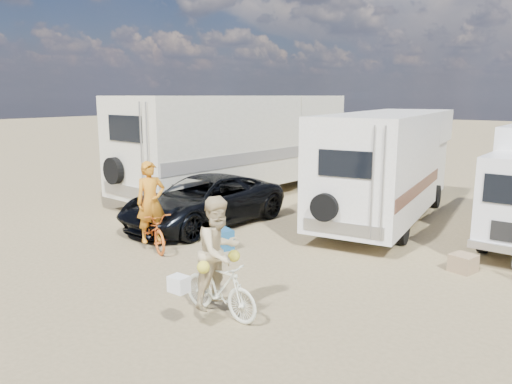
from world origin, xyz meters
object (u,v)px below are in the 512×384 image
Objects in this scene: rv_main at (389,167)px; dark_suv at (203,201)px; rider_man at (151,210)px; bike_man at (152,230)px; rv_left at (237,146)px; crate at (463,263)px; cooler at (221,239)px; rider_woman at (219,263)px; bike_woman at (220,288)px.

rv_main is 1.56× the size of dark_suv.
rv_main is at bearing -5.65° from rider_man.
bike_man is 0.92× the size of rider_man.
rv_left reaches higher than rv_main.
bike_man is at bearing -74.01° from dark_suv.
rv_main is at bearing 47.38° from dark_suv.
rv_left is at bearing 158.47° from crate.
rider_man is 3.22× the size of cooler.
dark_suv is 2.83× the size of bike_man.
bike_man is 1.61m from cooler.
crate is at bearing -27.28° from rider_woman.
dark_suv is 10.92× the size of crate.
rider_woman reaches higher than dark_suv.
rider_woman is (3.59, -1.74, -0.04)m from rider_man.
rv_left is 5.10× the size of rider_woman.
rv_main is 7.71m from rider_woman.
rider_woman is (4.10, -4.05, 0.23)m from dark_suv.
rider_man reaches higher than cooler.
rv_main reaches higher than cooler.
crate is (6.71, 0.44, -0.50)m from dark_suv.
dark_suv is (-3.78, -3.63, -0.85)m from rv_main.
bike_woman is at bearing -26.29° from cooler.
dark_suv is at bearing -59.27° from rv_left.
rv_left is 5.91× the size of bike_woman.
rv_left is at bearing 44.64° from rider_man.
crate is at bearing -17.23° from rv_left.
crate is (2.61, 4.48, -0.29)m from bike_woman.
cooler is (1.27, 0.97, -0.70)m from rider_man.
rider_man is at bearing 23.14° from bike_man.
rider_man is at bearing -119.51° from cooler.
cooler is at bearing -119.48° from rv_main.
bike_man is at bearing -156.86° from rider_man.
bike_woman is 3.49× the size of crate.
rider_woman is at bearing -26.29° from cooler.
rv_left is 9.40m from crate.
rv_main is at bearing 91.31° from cooler.
cooler is at bearing -33.45° from dark_suv.
bike_man is (2.42, -6.14, -1.30)m from rv_left.
crate is at bearing 42.96° from cooler.
rv_main is 4.88× the size of bike_woman.
rv_main is 4.05× the size of rider_man.
rv_main is 17.03× the size of crate.
rv_left is 6.53m from cooler.
bike_man reaches higher than crate.
rv_left is at bearing 170.35° from rv_main.
rv_main is 13.05× the size of cooler.
crate is (4.93, 1.77, -0.05)m from cooler.
rider_woman is at bearing -48.40° from rv_left.
crate is at bearing -27.28° from bike_woman.
bike_man is 0.95× the size of rider_woman.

